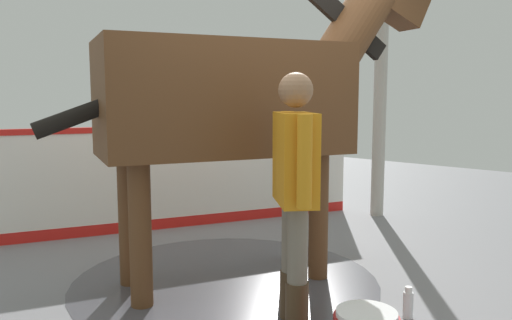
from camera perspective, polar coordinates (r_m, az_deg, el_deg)
ground_plane at (r=4.20m, az=-1.23°, el=-13.95°), size 16.00×16.00×0.02m
wet_patch at (r=4.32m, az=-3.38°, el=-13.15°), size 2.48×2.48×0.00m
barrier_wall at (r=5.91m, az=-9.67°, el=-2.30°), size 1.98×4.27×1.17m
roof_post_near at (r=6.57m, az=13.61°, el=7.21°), size 0.16×0.16×3.07m
horse at (r=4.11m, az=-1.67°, el=6.99°), size 1.71×3.13×2.65m
handler at (r=3.29m, az=4.33°, el=-2.57°), size 0.52×0.48×1.65m
bottle_shampoo at (r=3.76m, az=16.51°, el=-15.02°), size 0.07×0.07×0.22m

